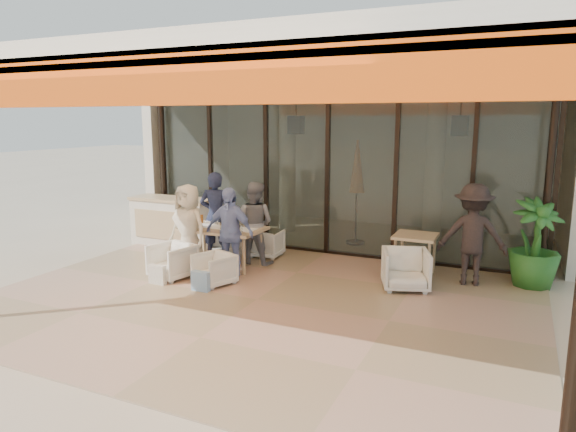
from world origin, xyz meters
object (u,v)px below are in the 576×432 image
chair_far_right (267,242)px  diner_navy (216,216)px  diner_grey (254,223)px  chair_far_left (230,235)px  potted_palm (535,244)px  side_chair (406,268)px  chair_near_right (214,268)px  chair_near_left (172,260)px  diner_cream (188,228)px  diner_periwinkle (229,233)px  side_table (416,241)px  host_counter (173,221)px  dining_table (222,231)px  standing_woman (472,235)px

chair_far_right → diner_navy: 1.12m
chair_far_right → diner_grey: diner_grey is taller
chair_far_left → potted_palm: 5.59m
chair_far_right → diner_navy: diner_navy is taller
side_chair → chair_near_right: bearing=-179.1°
chair_far_left → chair_near_left: chair_far_left is taller
diner_grey → diner_cream: bearing=44.7°
diner_navy → diner_periwinkle: size_ratio=1.09×
diner_cream → side_table: 3.96m
chair_near_right → side_table: 3.43m
diner_periwinkle → chair_far_left: bearing=122.5°
host_counter → dining_table: bearing=-27.7°
diner_periwinkle → side_table: bearing=25.9°
chair_far_left → standing_woman: size_ratio=0.42×
dining_table → side_table: (3.32, 0.86, -0.05)m
chair_near_left → potted_palm: (5.57, 2.05, 0.39)m
side_table → chair_far_right: bearing=178.3°
chair_near_right → diner_periwinkle: 0.70m
chair_near_right → diner_cream: diner_cream is taller
dining_table → diner_cream: 0.62m
chair_near_left → diner_cream: (0.00, 0.50, 0.45)m
diner_grey → potted_palm: bearing=-174.4°
diner_navy → diner_cream: diner_navy is taller
chair_far_left → standing_woman: bearing=160.6°
diner_cream → chair_near_right: bearing=-22.9°
host_counter → side_table: bearing=-1.1°
chair_near_right → diner_grey: (0.00, 1.40, 0.48)m
dining_table → side_chair: dining_table is taller
chair_far_left → potted_palm: bearing=164.1°
chair_near_right → diner_periwinkle: (0.00, 0.50, 0.49)m
host_counter → side_table: 5.16m
chair_near_left → diner_navy: 1.49m
standing_woman → chair_far_left: bearing=-9.8°
dining_table → chair_near_right: dining_table is taller
diner_grey → standing_woman: (3.81, 0.34, 0.06)m
host_counter → standing_woman: (6.07, -0.18, 0.31)m
chair_near_left → potted_palm: 5.95m
chair_far_left → chair_far_right: bearing=162.5°
dining_table → chair_far_left: 1.08m
chair_near_left → diner_cream: 0.67m
side_table → side_chair: bearing=-90.0°
chair_far_right → standing_woman: 3.85m
dining_table → potted_palm: bearing=11.9°
chair_near_left → diner_navy: diner_navy is taller
standing_woman → potted_palm: 0.98m
chair_near_left → diner_cream: size_ratio=0.42×
chair_near_left → diner_periwinkle: diner_periwinkle is taller
side_table → side_chair: (0.00, -0.75, -0.28)m
chair_far_left → diner_grey: bearing=131.8°
chair_far_left → chair_near_left: 1.90m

